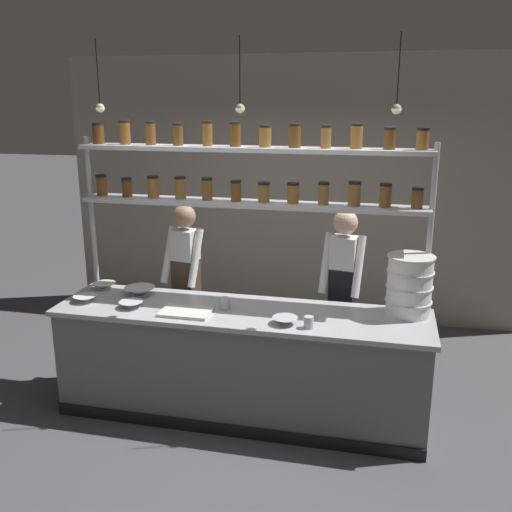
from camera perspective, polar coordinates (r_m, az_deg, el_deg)
ground_plane at (r=5.02m, az=-1.46°, el=-15.31°), size 40.00×40.00×0.00m
back_wall at (r=6.75m, az=3.55°, el=6.58°), size 5.44×0.12×3.05m
prep_counter at (r=4.80m, az=-1.51°, el=-10.60°), size 3.04×0.76×0.92m
spice_shelf_unit at (r=4.67m, az=-0.64°, el=7.52°), size 2.92×0.28×2.39m
chef_left at (r=5.33m, az=-7.02°, el=-2.33°), size 0.40×0.33×1.65m
chef_center at (r=5.08m, az=8.66°, el=-3.28°), size 0.40×0.32×1.65m
container_stack at (r=4.61m, az=15.10°, el=-2.84°), size 0.37×0.37×0.48m
cutting_board at (r=4.58m, az=-7.02°, el=-5.59°), size 0.40×0.26×0.02m
prep_bowl_near_left at (r=5.28m, az=-14.93°, el=-2.91°), size 0.20×0.20×0.06m
prep_bowl_center_front at (r=4.77m, az=-12.38°, el=-4.77°), size 0.20×0.20×0.05m
prep_bowl_center_back at (r=5.04m, az=-11.53°, el=-3.49°), size 0.27×0.27×0.07m
prep_bowl_near_right at (r=5.00m, az=-16.72°, el=-4.12°), size 0.20×0.20×0.05m
prep_bowl_far_left at (r=4.34m, az=2.93°, el=-6.49°), size 0.20×0.20×0.05m
serving_cup_front at (r=4.27m, az=5.30°, el=-6.61°), size 0.07×0.07×0.09m
serving_cup_by_board at (r=4.64m, az=-3.16°, el=-4.75°), size 0.09×0.09×0.09m
pendant_light_row at (r=4.31m, az=-1.63°, el=14.81°), size 2.30×0.07×0.54m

